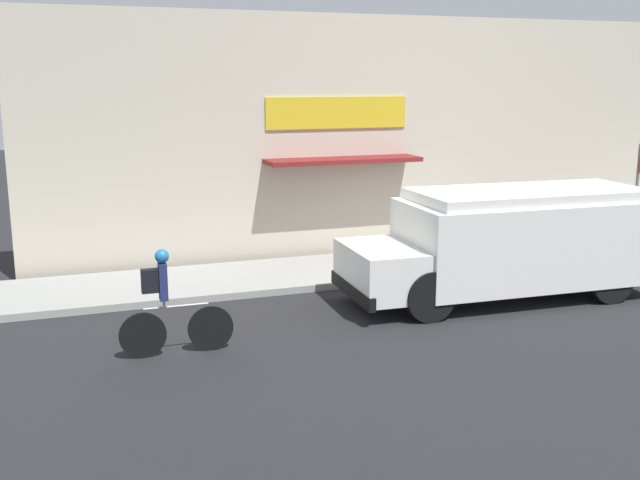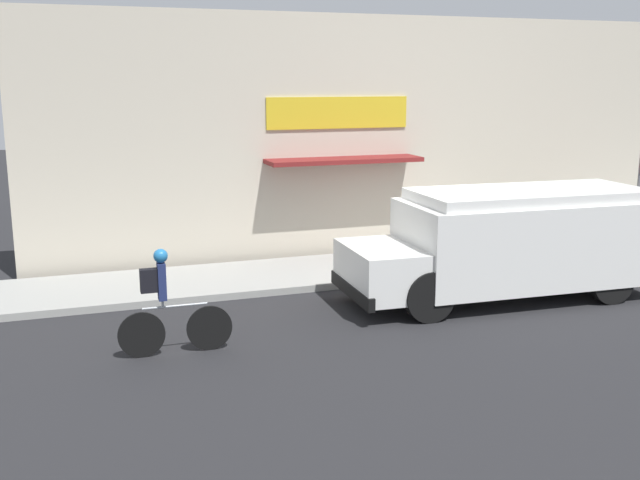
# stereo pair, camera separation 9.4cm
# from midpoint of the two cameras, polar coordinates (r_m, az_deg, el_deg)

# --- Properties ---
(ground_plane) EXTENTS (70.00, 70.00, 0.00)m
(ground_plane) POSITION_cam_midpoint_polar(r_m,az_deg,el_deg) (15.85, 7.64, -3.14)
(ground_plane) COLOR #232326
(sidewalk) EXTENTS (28.00, 2.46, 0.14)m
(sidewalk) POSITION_cam_midpoint_polar(r_m,az_deg,el_deg) (16.90, 5.75, -1.88)
(sidewalk) COLOR #999993
(sidewalk) RESTS_ON ground_plane
(storefront) EXTENTS (16.08, 1.06, 5.61)m
(storefront) POSITION_cam_midpoint_polar(r_m,az_deg,el_deg) (17.86, 3.73, 7.79)
(storefront) COLOR beige
(storefront) RESTS_ON ground_plane
(school_bus) EXTENTS (6.15, 2.71, 2.11)m
(school_bus) POSITION_cam_midpoint_polar(r_m,az_deg,el_deg) (14.79, 14.28, -0.05)
(school_bus) COLOR white
(school_bus) RESTS_ON ground_plane
(cyclist) EXTENTS (1.75, 0.21, 1.67)m
(cyclist) POSITION_cam_midpoint_polar(r_m,az_deg,el_deg) (11.64, -11.70, -4.88)
(cyclist) COLOR black
(cyclist) RESTS_ON ground_plane
(stop_sign_post) EXTENTS (0.45, 0.45, 2.55)m
(stop_sign_post) POSITION_cam_midpoint_polar(r_m,az_deg,el_deg) (19.03, 22.94, 4.23)
(stop_sign_post) COLOR slate
(stop_sign_post) RESTS_ON sidewalk
(trash_bin) EXTENTS (0.57, 0.57, 0.88)m
(trash_bin) POSITION_cam_midpoint_polar(r_m,az_deg,el_deg) (18.82, 14.93, 0.81)
(trash_bin) COLOR slate
(trash_bin) RESTS_ON sidewalk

